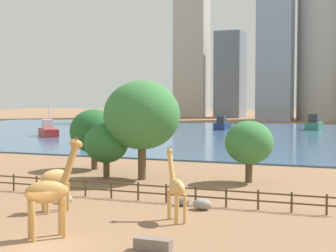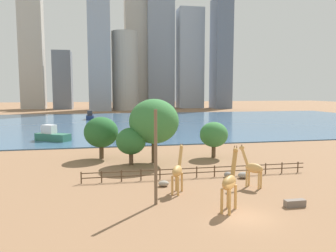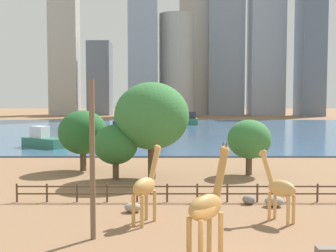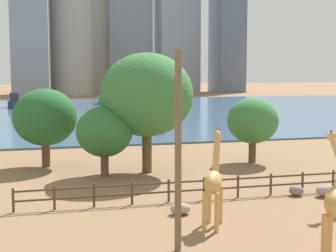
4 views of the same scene
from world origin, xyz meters
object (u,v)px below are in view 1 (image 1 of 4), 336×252
tree_left_large (106,143)px  boulder_by_pole (65,199)px  giraffe_companion (176,187)px  giraffe_young (50,191)px  boulder_small (183,201)px  tree_left_small (142,115)px  boulder_near_fence (202,204)px  tree_center_broad (249,143)px  feeding_trough (153,245)px  boat_barge (48,130)px  tree_right_tall (94,131)px  boat_sailboat (222,125)px  boat_tug (314,124)px  boat_ferry (98,140)px  giraffe_tall (58,177)px

tree_left_large → boulder_by_pole: bearing=-77.2°
giraffe_companion → giraffe_young: size_ratio=0.82×
boulder_small → tree_left_small: tree_left_small is taller
boulder_near_fence → boulder_by_pole: size_ratio=1.14×
tree_center_broad → tree_left_small: size_ratio=0.60×
feeding_trough → tree_center_broad: bearing=89.7°
tree_left_large → boat_barge: (-32.41, 39.03, -1.91)m
tree_right_tall → boat_barge: (-28.54, 34.22, -2.60)m
boat_sailboat → boat_tug: size_ratio=0.85×
tree_left_small → boat_tug: tree_left_small is taller
boat_ferry → feeding_trough: bearing=-24.6°
giraffe_companion → boat_tug: 89.38m
giraffe_tall → giraffe_companion: 7.88m
boulder_small → tree_left_small: bearing=127.4°
boulder_by_pole → boulder_small: bearing=14.9°
tree_left_large → boat_sailboat: 70.52m
boat_tug → giraffe_tall: bearing=178.3°
giraffe_young → boat_barge: 69.40m
giraffe_companion → tree_right_tall: 23.22m
tree_left_small → boat_tug: 76.56m
boulder_by_pole → boat_sailboat: boat_sailboat is taller
giraffe_tall → boulder_small: size_ratio=5.34×
boat_ferry → boat_barge: (-19.08, 15.98, 0.02)m
tree_left_small → boat_tug: size_ratio=1.06×
giraffe_young → feeding_trough: (5.80, -0.22, -2.13)m
boulder_small → tree_right_tall: tree_right_tall is taller
boulder_near_fence → tree_left_large: size_ratio=0.25×
boulder_near_fence → tree_center_broad: 12.12m
tree_center_broad → tree_left_small: bearing=-169.0°
feeding_trough → tree_center_broad: size_ratio=0.34×
tree_right_tall → boat_ferry: tree_right_tall is taller
boat_sailboat → boat_ferry: bearing=171.6°
boulder_near_fence → tree_left_large: (-11.80, 9.30, 2.81)m
boulder_near_fence → feeding_trough: 9.39m
tree_left_large → boat_tug: size_ratio=0.60×
giraffe_companion → giraffe_young: (-4.78, -5.74, 0.41)m
boulder_by_pole → giraffe_companion: bearing=-13.1°
tree_right_tall → tree_center_broad: bearing=-8.4°
tree_right_tall → boat_tug: 73.46m
boulder_by_pole → tree_center_broad: size_ratio=0.21×
giraffe_young → boulder_small: 10.78m
tree_right_tall → boat_tug: tree_right_tall is taller
tree_center_broad → tree_right_tall: size_ratio=0.87×
giraffe_young → tree_left_small: bearing=49.4°
boat_ferry → boat_sailboat: bearing=117.3°
giraffe_young → boat_ferry: 45.99m
boulder_small → tree_left_small: (-7.04, 9.22, 5.36)m
giraffe_young → feeding_trough: bearing=-52.4°
boulder_by_pole → tree_right_tall: (-6.29, 15.47, 3.55)m
giraffe_young → tree_center_broad: size_ratio=1.00×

